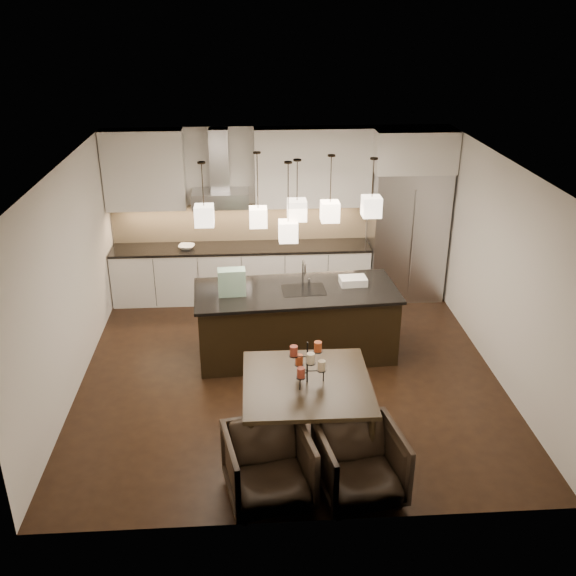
{
  "coord_description": "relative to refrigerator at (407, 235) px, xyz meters",
  "views": [
    {
      "loc": [
        -0.5,
        -7.45,
        4.58
      ],
      "look_at": [
        0.0,
        0.2,
        1.15
      ],
      "focal_mm": 40.0,
      "sensor_mm": 36.0,
      "label": 1
    }
  ],
  "objects": [
    {
      "name": "fridge_panel",
      "position": [
        0.0,
        0.0,
        1.4
      ],
      "size": [
        1.26,
        0.72,
        0.65
      ],
      "primitive_type": "cube",
      "color": "silver",
      "rests_on": "refrigerator"
    },
    {
      "name": "upper_cab_right",
      "position": [
        -1.55,
        0.19,
        1.1
      ],
      "size": [
        1.85,
        0.35,
        1.25
      ],
      "primitive_type": "cube",
      "color": "silver",
      "rests_on": "wall_back"
    },
    {
      "name": "island_top",
      "position": [
        -1.97,
        -1.88,
        -0.11
      ],
      "size": [
        2.84,
        1.33,
        0.04
      ],
      "primitive_type": "cube",
      "rotation": [
        0.0,
        0.0,
        0.06
      ],
      "color": "black",
      "rests_on": "island_body"
    },
    {
      "name": "hood_chimney",
      "position": [
        -3.03,
        0.21,
        1.24
      ],
      "size": [
        0.3,
        0.28,
        0.96
      ],
      "primitive_type": "cube",
      "color": "#B7B7BA",
      "rests_on": "hood_canopy"
    },
    {
      "name": "candle_c",
      "position": [
        -2.09,
        -4.08,
        -0.05
      ],
      "size": [
        0.08,
        0.08,
        0.11
      ],
      "primitive_type": "cylinder",
      "rotation": [
        0.0,
        0.0,
        -0.01
      ],
      "color": "#983827",
      "rests_on": "candelabra"
    },
    {
      "name": "dining_table",
      "position": [
        -2.01,
        -3.95,
        -0.66
      ],
      "size": [
        1.39,
        1.39,
        0.83
      ],
      "primitive_type": null,
      "rotation": [
        0.0,
        0.0,
        -0.01
      ],
      "color": "black",
      "rests_on": "floor"
    },
    {
      "name": "wall_left",
      "position": [
        -4.86,
        -2.38,
        0.32
      ],
      "size": [
        0.02,
        5.5,
        2.8
      ],
      "primitive_type": "cube",
      "color": "silver",
      "rests_on": "ground"
    },
    {
      "name": "armchair_left",
      "position": [
        -2.46,
        -4.77,
        -0.69
      ],
      "size": [
        0.96,
        0.98,
        0.76
      ],
      "primitive_type": "imported",
      "rotation": [
        0.0,
        0.0,
        0.2
      ],
      "color": "black",
      "rests_on": "floor"
    },
    {
      "name": "lower_cabinets",
      "position": [
        -2.73,
        0.05,
        -0.64
      ],
      "size": [
        4.21,
        0.62,
        0.88
      ],
      "primitive_type": "cube",
      "color": "silver",
      "rests_on": "floor"
    },
    {
      "name": "armchair_right",
      "position": [
        -1.55,
        -4.78,
        -0.7
      ],
      "size": [
        0.93,
        0.95,
        0.75
      ],
      "primitive_type": "imported",
      "rotation": [
        0.0,
        0.0,
        0.17
      ],
      "color": "black",
      "rests_on": "floor"
    },
    {
      "name": "hood_canopy",
      "position": [
        -3.03,
        0.1,
        0.65
      ],
      "size": [
        0.9,
        0.52,
        0.24
      ],
      "primitive_type": "cube",
      "color": "#B7B7BA",
      "rests_on": "wall_back"
    },
    {
      "name": "candle_f",
      "position": [
        -1.99,
        -4.09,
        0.13
      ],
      "size": [
        0.08,
        0.08,
        0.11
      ],
      "primitive_type": "cylinder",
      "rotation": [
        0.0,
        0.0,
        -0.01
      ],
      "color": "beige",
      "rests_on": "candelabra"
    },
    {
      "name": "pendant_c",
      "position": [
        -1.97,
        -1.97,
        1.07
      ],
      "size": [
        0.24,
        0.24,
        0.26
      ],
      "primitive_type": "cube",
      "color": "beige",
      "rests_on": "ceiling"
    },
    {
      "name": "candle_e",
      "position": [
        -2.15,
        -3.93,
        0.13
      ],
      "size": [
        0.08,
        0.08,
        0.11
      ],
      "primitive_type": "cylinder",
      "rotation": [
        0.0,
        0.0,
        -0.01
      ],
      "color": "#983827",
      "rests_on": "candelabra"
    },
    {
      "name": "pendant_b",
      "position": [
        -2.46,
        -1.51,
        0.84
      ],
      "size": [
        0.24,
        0.24,
        0.26
      ],
      "primitive_type": "cube",
      "color": "beige",
      "rests_on": "ceiling"
    },
    {
      "name": "pendant_f",
      "position": [
        -2.09,
        -2.09,
        0.83
      ],
      "size": [
        0.24,
        0.24,
        0.26
      ],
      "primitive_type": "cube",
      "color": "beige",
      "rests_on": "ceiling"
    },
    {
      "name": "countertop",
      "position": [
        -2.73,
        0.05,
        -0.17
      ],
      "size": [
        4.21,
        0.66,
        0.04
      ],
      "primitive_type": "cube",
      "color": "black",
      "rests_on": "lower_cabinets"
    },
    {
      "name": "pendant_d",
      "position": [
        -1.52,
        -1.75,
        0.97
      ],
      "size": [
        0.24,
        0.24,
        0.26
      ],
      "primitive_type": "cube",
      "color": "beige",
      "rests_on": "ceiling"
    },
    {
      "name": "faucet",
      "position": [
        -1.87,
        -1.76,
        0.12
      ],
      "size": [
        0.12,
        0.26,
        0.41
      ],
      "primitive_type": null,
      "rotation": [
        0.0,
        0.0,
        0.06
      ],
      "color": "silver",
      "rests_on": "island_top"
    },
    {
      "name": "candle_d",
      "position": [
        -1.89,
        -3.85,
        0.13
      ],
      "size": [
        0.08,
        0.08,
        0.11
      ],
      "primitive_type": "cylinder",
      "rotation": [
        0.0,
        0.0,
        -0.01
      ],
      "color": "#C14D22",
      "rests_on": "candelabra"
    },
    {
      "name": "wall_front",
      "position": [
        -2.1,
        -5.14,
        0.32
      ],
      "size": [
        5.5,
        0.02,
        2.8
      ],
      "primitive_type": "cube",
      "color": "silver",
      "rests_on": "ground"
    },
    {
      "name": "candle_b",
      "position": [
        -2.09,
        -3.82,
        -0.05
      ],
      "size": [
        0.08,
        0.08,
        0.11
      ],
      "primitive_type": "cylinder",
      "rotation": [
        0.0,
        0.0,
        -0.01
      ],
      "color": "#C14D22",
      "rests_on": "candelabra"
    },
    {
      "name": "floor",
      "position": [
        -2.1,
        -2.38,
        -1.08
      ],
      "size": [
        5.5,
        5.5,
        0.02
      ],
      "primitive_type": "cube",
      "color": "black",
      "rests_on": "ground"
    },
    {
      "name": "candle_a",
      "position": [
        -1.85,
        -3.95,
        -0.05
      ],
      "size": [
        0.08,
        0.08,
        0.11
      ],
      "primitive_type": "cylinder",
      "rotation": [
        0.0,
        0.0,
        -0.01
      ],
      "color": "beige",
      "rests_on": "candelabra"
    },
    {
      "name": "food_container",
      "position": [
        -1.17,
        -1.75,
        -0.03
      ],
      "size": [
        0.38,
        0.28,
        0.11
      ],
      "primitive_type": "cube",
      "rotation": [
        0.0,
        0.0,
        0.06
      ],
      "color": "silver",
      "rests_on": "island_top"
    },
    {
      "name": "pendant_a",
      "position": [
        -3.15,
        -2.03,
        1.04
      ],
      "size": [
        0.24,
        0.24,
        0.26
      ],
      "primitive_type": "cube",
      "color": "beige",
      "rests_on": "ceiling"
    },
    {
      "name": "refrigerator",
      "position": [
        0.0,
        0.0,
        0.0
      ],
      "size": [
        1.2,
        0.72,
        2.15
      ],
      "primitive_type": "cube",
      "color": "#B7B7BA",
      "rests_on": "floor"
    },
    {
      "name": "candelabra",
      "position": [
        -2.01,
        -3.95,
        -0.0
      ],
      "size": [
        0.4,
        0.4,
        0.49
      ],
      "primitive_type": null,
      "rotation": [
        0.0,
        0.0,
        -0.01
      ],
      "color": "black",
      "rests_on": "dining_table"
    },
    {
      "name": "backsplash",
      "position": [
        -2.73,
        0.35,
        0.16
      ],
      "size": [
        4.21,
        0.02,
        0.63
      ],
      "primitive_type": "cube",
      "color": "tan",
      "rests_on": "countertop"
    },
    {
      "name": "fruit_bowl",
      "position": [
        -3.61,
        0.0,
        -0.12
      ],
      "size": [
        0.29,
        0.29,
        0.06
      ],
      "primitive_type": "imported",
      "rotation": [
        0.0,
        0.0,
        -0.13
      ],
      "color": "silver",
      "rests_on": "countertop"
    },
    {
      "name": "tote_bag",
      "position": [
        -2.84,
        -1.98,
        0.09
      ],
      "size": [
        0.38,
        0.22,
        0.36
      ],
      "primitive_type": "cube",
      "rotation": [
        0.0,
        0.0,
        0.06
      ],
      "color": "#1C674C",
      "rests_on": "island_top"
    },
    {
      "name": "ceiling",
      "position": [
        -2.1,
        -2.38,
        1.73
      ],
      "size": [
        5.5,
        5.5,
        0.02
      ],
      "primitive_type": "cube",
      "color": "white",
      "rests_on": "wall_back"
    },
    {
      "name": "wall_right",
      "position": [
        0.66,
        -2.38,
        0.32
      ],
      "size": [
        0.02,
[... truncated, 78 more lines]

